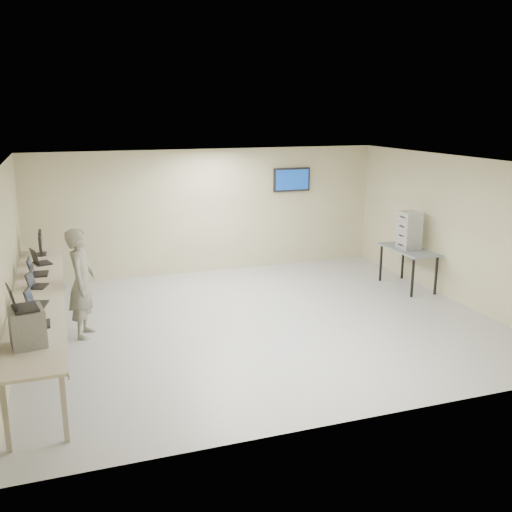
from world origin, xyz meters
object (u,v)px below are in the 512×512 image
object	(u,v)px
workbench	(39,298)
soldier	(82,283)
equipment_box	(27,327)
side_table	(409,252)

from	to	relation	value
workbench	soldier	size ratio (longest dim) A/B	3.32
equipment_box	soldier	distance (m)	2.51
workbench	equipment_box	distance (m)	2.08
soldier	side_table	world-z (taller)	soldier
workbench	side_table	xyz separation A→B (m)	(7.19, 0.90, -0.06)
equipment_box	soldier	world-z (taller)	soldier
soldier	side_table	xyz separation A→B (m)	(6.54, 0.55, -0.14)
workbench	side_table	distance (m)	7.24
workbench	side_table	bearing A→B (deg)	7.15
workbench	soldier	distance (m)	0.74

